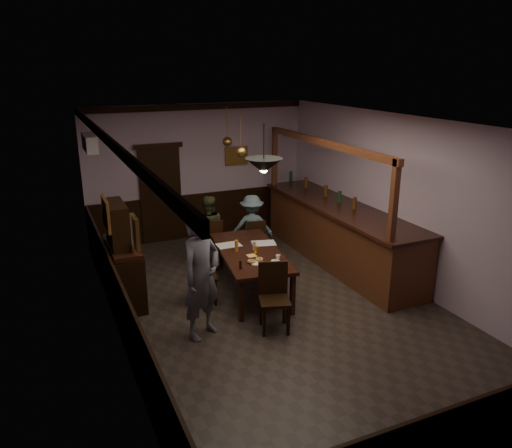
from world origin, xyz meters
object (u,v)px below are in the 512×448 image
chair_far_left (211,241)px  sideboard (123,263)px  pendant_brass_mid (241,152)px  pendant_brass_far (227,142)px  person_seated_left (208,229)px  bar_counter (339,233)px  dining_table (250,254)px  chair_side (199,272)px  soda_can (256,250)px  coffee_cup (278,257)px  chair_far_right (255,239)px  chair_near (274,293)px  person_standing (201,276)px  pendant_iron (264,166)px  person_seated_right (252,227)px

chair_far_left → sideboard: bearing=29.4°
pendant_brass_mid → pendant_brass_far: 1.24m
person_seated_left → bar_counter: (2.35, -1.10, -0.05)m
pendant_brass_far → person_seated_left: bearing=-139.0°
dining_table → chair_side: size_ratio=2.35×
soda_can → bar_counter: (2.09, 0.64, -0.18)m
coffee_cup → sideboard: size_ratio=0.05×
soda_can → coffee_cup: bearing=-62.5°
chair_far_right → coffee_cup: 1.82m
chair_far_left → bar_counter: bearing=165.8°
chair_near → soda_can: chair_near is taller
pendant_brass_mid → person_standing: bearing=-125.7°
person_standing → chair_side: bearing=46.0°
chair_side → sideboard: size_ratio=0.58×
person_seated_left → bar_counter: 2.59m
dining_table → sideboard: size_ratio=1.35×
chair_side → coffee_cup: 1.33m
person_standing → pendant_brass_far: bearing=33.8°
dining_table → person_standing: 1.65m
chair_far_right → chair_side: (-1.58, -1.25, 0.06)m
pendant_iron → pendant_brass_mid: (0.36, 1.74, -0.09)m
chair_near → pendant_iron: (0.06, 0.51, 1.83)m
person_seated_left → pendant_brass_mid: 1.80m
chair_far_left → chair_side: 1.54m
dining_table → pendant_iron: size_ratio=3.22×
person_seated_left → pendant_brass_mid: (0.45, -0.65, 1.62)m
soda_can → sideboard: size_ratio=0.07×
chair_far_right → soda_can: bearing=78.6°
person_seated_right → pendant_iron: (-0.79, -2.26, 1.73)m
chair_side → sideboard: bearing=78.6°
chair_near → person_seated_right: size_ratio=0.78×
dining_table → bar_counter: bar_counter is taller
person_standing → coffee_cup: (1.48, 0.52, -0.14)m
coffee_cup → pendant_brass_mid: pendant_brass_mid is taller
person_seated_right → chair_side: bearing=62.8°
bar_counter → pendant_brass_mid: pendant_brass_mid is taller
sideboard → pendant_iron: bearing=-33.3°
dining_table → bar_counter: bearing=13.1°
person_seated_right → chair_near: bearing=92.6°
person_seated_right → pendant_iron: pendant_iron is taller
chair_near → dining_table: bearing=100.2°
chair_far_right → coffee_cup: bearing=90.1°
sideboard → pendant_iron: pendant_iron is taller
soda_can → sideboard: sideboard is taller
pendant_iron → pendant_brass_far: (0.56, 2.96, -0.09)m
chair_side → person_seated_right: size_ratio=0.75×
pendant_iron → chair_side: bearing=138.3°
person_seated_right → sideboard: size_ratio=0.77×
chair_far_right → pendant_brass_far: size_ratio=1.10×
pendant_iron → pendant_brass_mid: size_ratio=0.89×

